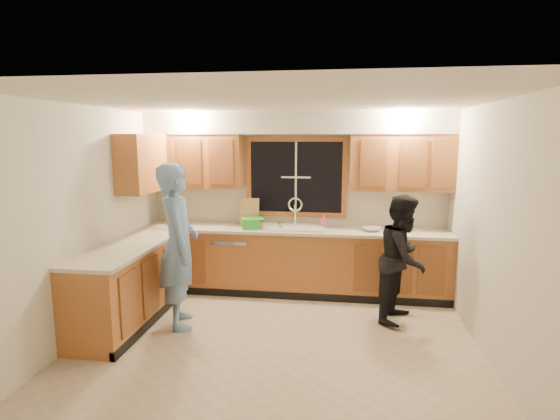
{
  "coord_description": "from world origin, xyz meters",
  "views": [
    {
      "loc": [
        0.65,
        -4.27,
        2.15
      ],
      "look_at": [
        -0.05,
        0.65,
        1.33
      ],
      "focal_mm": 28.0,
      "sensor_mm": 36.0,
      "label": 1
    }
  ],
  "objects_px": {
    "sink": "(293,232)",
    "man": "(178,246)",
    "soap_bottle": "(324,220)",
    "stove": "(103,302)",
    "bowl": "(372,229)",
    "woman": "(403,258)",
    "knife_block": "(171,217)",
    "dish_crate": "(253,223)",
    "dishwasher": "(234,262)"
  },
  "relations": [
    {
      "from": "dish_crate",
      "to": "dishwasher",
      "type": "bearing_deg",
      "value": 170.66
    },
    {
      "from": "sink",
      "to": "soap_bottle",
      "type": "height_order",
      "value": "sink"
    },
    {
      "from": "man",
      "to": "bowl",
      "type": "height_order",
      "value": "man"
    },
    {
      "from": "sink",
      "to": "dish_crate",
      "type": "relative_size",
      "value": 2.88
    },
    {
      "from": "stove",
      "to": "woman",
      "type": "bearing_deg",
      "value": 18.55
    },
    {
      "from": "sink",
      "to": "man",
      "type": "bearing_deg",
      "value": -133.09
    },
    {
      "from": "man",
      "to": "dishwasher",
      "type": "bearing_deg",
      "value": -36.63
    },
    {
      "from": "dishwasher",
      "to": "stove",
      "type": "xyz_separation_m",
      "value": [
        -0.95,
        -1.81,
        0.04
      ]
    },
    {
      "from": "man",
      "to": "woman",
      "type": "xyz_separation_m",
      "value": [
        2.56,
        0.5,
        -0.19
      ]
    },
    {
      "from": "dish_crate",
      "to": "soap_bottle",
      "type": "distance_m",
      "value": 0.99
    },
    {
      "from": "stove",
      "to": "man",
      "type": "distance_m",
      "value": 0.97
    },
    {
      "from": "man",
      "to": "dish_crate",
      "type": "height_order",
      "value": "man"
    },
    {
      "from": "sink",
      "to": "man",
      "type": "relative_size",
      "value": 0.46
    },
    {
      "from": "stove",
      "to": "knife_block",
      "type": "height_order",
      "value": "knife_block"
    },
    {
      "from": "sink",
      "to": "knife_block",
      "type": "xyz_separation_m",
      "value": [
        -1.77,
        0.02,
        0.16
      ]
    },
    {
      "from": "dishwasher",
      "to": "soap_bottle",
      "type": "relative_size",
      "value": 4.52
    },
    {
      "from": "stove",
      "to": "woman",
      "type": "distance_m",
      "value": 3.37
    },
    {
      "from": "stove",
      "to": "bowl",
      "type": "bearing_deg",
      "value": 31.89
    },
    {
      "from": "stove",
      "to": "soap_bottle",
      "type": "height_order",
      "value": "soap_bottle"
    },
    {
      "from": "knife_block",
      "to": "dish_crate",
      "type": "xyz_separation_m",
      "value": [
        1.21,
        -0.08,
        -0.04
      ]
    },
    {
      "from": "knife_block",
      "to": "dish_crate",
      "type": "distance_m",
      "value": 1.21
    },
    {
      "from": "dishwasher",
      "to": "knife_block",
      "type": "relative_size",
      "value": 3.76
    },
    {
      "from": "sink",
      "to": "soap_bottle",
      "type": "distance_m",
      "value": 0.46
    },
    {
      "from": "dish_crate",
      "to": "bowl",
      "type": "height_order",
      "value": "dish_crate"
    },
    {
      "from": "dishwasher",
      "to": "woman",
      "type": "height_order",
      "value": "woman"
    },
    {
      "from": "dishwasher",
      "to": "bowl",
      "type": "distance_m",
      "value": 1.98
    },
    {
      "from": "soap_bottle",
      "to": "dish_crate",
      "type": "bearing_deg",
      "value": -167.12
    },
    {
      "from": "sink",
      "to": "bowl",
      "type": "xyz_separation_m",
      "value": [
        1.05,
        -0.05,
        0.08
      ]
    },
    {
      "from": "woman",
      "to": "knife_block",
      "type": "height_order",
      "value": "woman"
    },
    {
      "from": "dishwasher",
      "to": "dish_crate",
      "type": "height_order",
      "value": "dish_crate"
    },
    {
      "from": "dishwasher",
      "to": "knife_block",
      "type": "height_order",
      "value": "knife_block"
    },
    {
      "from": "knife_block",
      "to": "dish_crate",
      "type": "relative_size",
      "value": 0.73
    },
    {
      "from": "knife_block",
      "to": "dish_crate",
      "type": "bearing_deg",
      "value": -6.99
    },
    {
      "from": "sink",
      "to": "stove",
      "type": "distance_m",
      "value": 2.6
    },
    {
      "from": "man",
      "to": "knife_block",
      "type": "height_order",
      "value": "man"
    },
    {
      "from": "man",
      "to": "bowl",
      "type": "distance_m",
      "value": 2.54
    },
    {
      "from": "sink",
      "to": "dishwasher",
      "type": "xyz_separation_m",
      "value": [
        -0.85,
        -0.01,
        -0.45
      ]
    },
    {
      "from": "soap_bottle",
      "to": "bowl",
      "type": "height_order",
      "value": "soap_bottle"
    },
    {
      "from": "soap_bottle",
      "to": "bowl",
      "type": "xyz_separation_m",
      "value": [
        0.65,
        -0.21,
        -0.06
      ]
    },
    {
      "from": "woman",
      "to": "dish_crate",
      "type": "xyz_separation_m",
      "value": [
        -1.94,
        0.7,
        0.24
      ]
    },
    {
      "from": "soap_bottle",
      "to": "bowl",
      "type": "bearing_deg",
      "value": -17.77
    },
    {
      "from": "knife_block",
      "to": "soap_bottle",
      "type": "distance_m",
      "value": 2.18
    },
    {
      "from": "dishwasher",
      "to": "dish_crate",
      "type": "relative_size",
      "value": 2.74
    },
    {
      "from": "woman",
      "to": "soap_bottle",
      "type": "bearing_deg",
      "value": 69.55
    },
    {
      "from": "sink",
      "to": "woman",
      "type": "relative_size",
      "value": 0.57
    },
    {
      "from": "sink",
      "to": "soap_bottle",
      "type": "xyz_separation_m",
      "value": [
        0.41,
        0.16,
        0.15
      ]
    },
    {
      "from": "woman",
      "to": "bowl",
      "type": "xyz_separation_m",
      "value": [
        -0.32,
        0.71,
        0.19
      ]
    },
    {
      "from": "dish_crate",
      "to": "stove",
      "type": "bearing_deg",
      "value": -125.05
    },
    {
      "from": "stove",
      "to": "man",
      "type": "height_order",
      "value": "man"
    },
    {
      "from": "stove",
      "to": "bowl",
      "type": "xyz_separation_m",
      "value": [
        2.85,
        1.78,
        0.5
      ]
    }
  ]
}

